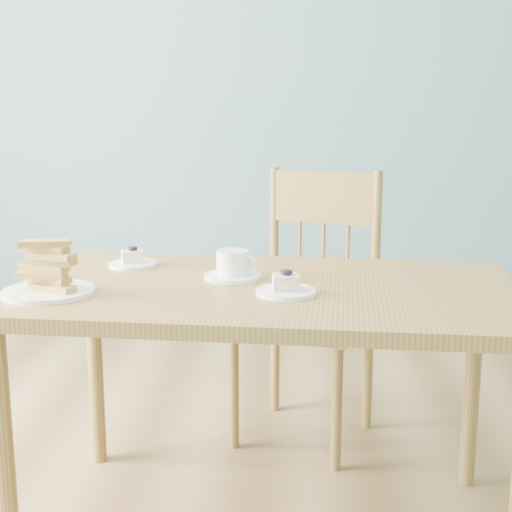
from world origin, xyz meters
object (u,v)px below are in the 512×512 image
coffee_cup (233,267)px  cheesecake_plate_near (286,288)px  dining_table (267,311)px  cheesecake_plate_far (133,261)px  biscotti_plate (48,275)px  dining_chair (309,304)px

coffee_cup → cheesecake_plate_near: bearing=-33.8°
cheesecake_plate_near → coffee_cup: 0.22m
dining_table → cheesecake_plate_near: bearing=-57.0°
dining_table → cheesecake_plate_far: bearing=156.3°
cheesecake_plate_far → biscotti_plate: size_ratio=0.62×
biscotti_plate → dining_table: bearing=12.0°
cheesecake_plate_far → biscotti_plate: bearing=-112.8°
dining_table → biscotti_plate: biscotti_plate is taller
dining_chair → biscotti_plate: size_ratio=4.15×
coffee_cup → biscotti_plate: 0.49m
dining_chair → biscotti_plate: (-0.68, -0.73, 0.27)m
cheesecake_plate_far → coffee_cup: (0.31, -0.15, 0.02)m
dining_table → coffee_cup: bearing=147.7°
biscotti_plate → coffee_cup: bearing=22.6°
cheesecake_plate_near → cheesecake_plate_far: bearing=145.4°
biscotti_plate → cheesecake_plate_far: bearing=67.2°
cheesecake_plate_far → coffee_cup: size_ratio=0.92×
cheesecake_plate_near → cheesecake_plate_far: size_ratio=1.07×
cheesecake_plate_near → dining_chair: bearing=83.4°
dining_table → coffee_cup: coffee_cup is taller
dining_chair → cheesecake_plate_near: dining_chair is taller
dining_chair → cheesecake_plate_far: dining_chair is taller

